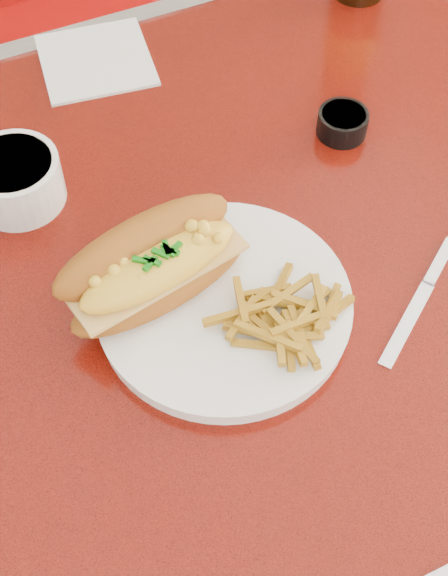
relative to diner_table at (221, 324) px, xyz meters
name	(u,v)px	position (x,y,z in m)	size (l,w,h in m)	color
ground	(222,501)	(0.00, 0.00, -0.61)	(8.00, 8.00, 0.00)	beige
diner_table	(221,324)	(0.00, 0.00, 0.00)	(1.23, 0.83, 0.77)	#B4190B
booth_bench_far	(61,109)	(0.00, 0.81, -0.32)	(1.20, 0.51, 0.90)	#A60D0B
dinner_plate	(224,305)	(-0.03, -0.08, 0.17)	(0.28, 0.28, 0.02)	white
mac_hoagie	(153,264)	(-0.09, -0.04, 0.22)	(0.21, 0.13, 0.09)	#A35B1A
fries_pile	(286,312)	(0.01, -0.12, 0.19)	(0.09, 0.09, 0.03)	gold
fork	(247,250)	(0.01, -0.03, 0.18)	(0.06, 0.13, 0.00)	silver
gravy_ramekin	(16,179)	(-0.17, 0.15, 0.19)	(0.13, 0.13, 0.06)	white
sauce_cup_right	(343,122)	(0.20, 0.09, 0.18)	(0.06, 0.06, 0.03)	black
knife	(425,289)	(0.16, -0.14, 0.16)	(0.15, 0.11, 0.01)	silver
paper_napkin	(96,60)	(-0.02, 0.33, 0.16)	(0.14, 0.14, 0.00)	white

